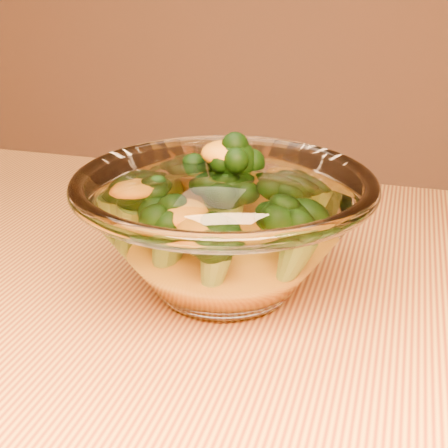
{
  "coord_description": "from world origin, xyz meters",
  "views": [
    {
      "loc": [
        0.21,
        -0.35,
        1.01
      ],
      "look_at": [
        0.08,
        0.09,
        0.81
      ],
      "focal_mm": 50.0,
      "sensor_mm": 36.0,
      "label": 1
    }
  ],
  "objects": [
    {
      "name": "cheese_sauce",
      "position": [
        0.08,
        0.09,
        0.78
      ],
      "size": [
        0.13,
        0.13,
        0.04
      ],
      "primitive_type": "ellipsoid",
      "color": "orange",
      "rests_on": "glass_bowl"
    },
    {
      "name": "broccoli_heap",
      "position": [
        0.07,
        0.1,
        0.82
      ],
      "size": [
        0.17,
        0.15,
        0.09
      ],
      "color": "black",
      "rests_on": "cheese_sauce"
    },
    {
      "name": "table",
      "position": [
        0.0,
        0.0,
        0.65
      ],
      "size": [
        1.2,
        0.8,
        0.75
      ],
      "color": "gold",
      "rests_on": "ground"
    },
    {
      "name": "glass_bowl",
      "position": [
        0.08,
        0.09,
        0.81
      ],
      "size": [
        0.24,
        0.24,
        0.11
      ],
      "color": "white",
      "rests_on": "table"
    }
  ]
}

